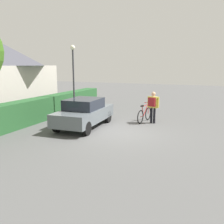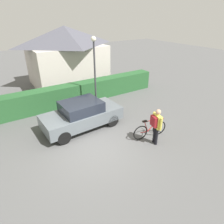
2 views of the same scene
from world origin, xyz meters
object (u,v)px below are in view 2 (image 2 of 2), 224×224
at_px(person_rider, 156,123).
at_px(bicycle, 150,130).
at_px(street_lamp, 95,65).
at_px(parked_car_near, 82,114).

bearing_deg(person_rider, bicycle, 70.65).
relative_size(person_rider, street_lamp, 0.41).
xyz_separation_m(parked_car_near, street_lamp, (1.68, 1.60, 1.99)).
bearing_deg(person_rider, parked_car_near, 125.30).
bearing_deg(street_lamp, bicycle, -81.06).
bearing_deg(bicycle, street_lamp, 98.94).
bearing_deg(street_lamp, person_rider, -84.16).
height_order(bicycle, street_lamp, street_lamp).
height_order(person_rider, street_lamp, street_lamp).
relative_size(parked_car_near, person_rider, 2.35).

